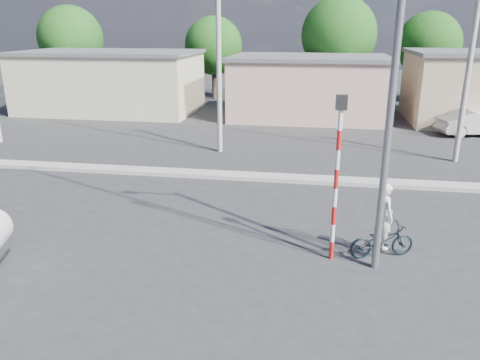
% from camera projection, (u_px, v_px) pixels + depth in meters
% --- Properties ---
extents(ground_plane, '(120.00, 120.00, 0.00)m').
position_uv_depth(ground_plane, '(201.00, 277.00, 11.60)').
color(ground_plane, '#2B2B2D').
rests_on(ground_plane, ground).
extents(median, '(40.00, 0.80, 0.16)m').
position_uv_depth(median, '(248.00, 176.00, 19.06)').
color(median, '#99968E').
rests_on(median, ground).
extents(bicycle, '(1.90, 1.19, 0.94)m').
position_uv_depth(bicycle, '(382.00, 241.00, 12.47)').
color(bicycle, black).
rests_on(bicycle, ground).
extents(cyclist, '(0.62, 0.76, 1.79)m').
position_uv_depth(cyclist, '(383.00, 226.00, 12.34)').
color(cyclist, white).
rests_on(cyclist, ground).
extents(car_cream, '(4.52, 2.57, 1.41)m').
position_uv_depth(car_cream, '(476.00, 123.00, 26.31)').
color(car_cream, beige).
rests_on(car_cream, ground).
extents(traffic_pole, '(0.28, 0.18, 4.36)m').
position_uv_depth(traffic_pole, '(337.00, 166.00, 11.69)').
color(traffic_pole, red).
rests_on(traffic_pole, ground).
extents(streetlight, '(2.34, 0.22, 9.00)m').
position_uv_depth(streetlight, '(387.00, 71.00, 10.52)').
color(streetlight, slate).
rests_on(streetlight, ground).
extents(building_row, '(37.80, 7.30, 4.44)m').
position_uv_depth(building_row, '(295.00, 85.00, 31.36)').
color(building_row, beige).
rests_on(building_row, ground).
extents(tree_row, '(43.62, 7.43, 8.42)m').
position_uv_depth(tree_row, '(335.00, 38.00, 36.08)').
color(tree_row, '#38281E').
rests_on(tree_row, ground).
extents(utility_poles, '(35.40, 0.24, 8.00)m').
position_uv_depth(utility_poles, '(333.00, 69.00, 21.05)').
color(utility_poles, '#99968E').
rests_on(utility_poles, ground).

